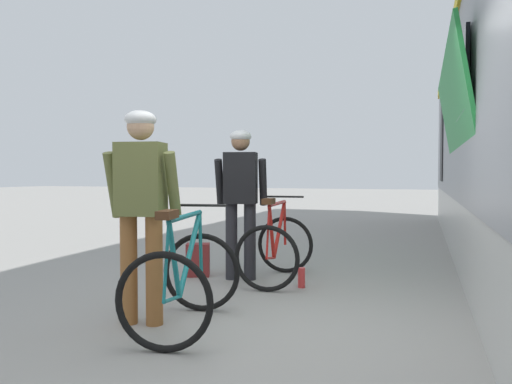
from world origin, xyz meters
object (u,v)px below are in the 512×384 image
at_px(cyclist_near_in_olive, 141,197).
at_px(water_bottle_by_the_backpack, 202,263).
at_px(bicycle_near_teal, 185,279).
at_px(bicycle_far_red, 277,247).
at_px(backpack_on_platform, 198,260).
at_px(water_bottle_near_the_bikes, 302,278).
at_px(cyclist_far_in_dark, 241,190).

xyz_separation_m(cyclist_near_in_olive, water_bottle_by_the_backpack, (-0.44, 2.04, -0.94)).
xyz_separation_m(bicycle_near_teal, bicycle_far_red, (0.19, 1.88, 0.00)).
distance_m(cyclist_near_in_olive, water_bottle_by_the_backpack, 2.29).
height_order(bicycle_far_red, backpack_on_platform, bicycle_far_red).
height_order(cyclist_near_in_olive, backpack_on_platform, cyclist_near_in_olive).
bearing_deg(water_bottle_by_the_backpack, water_bottle_near_the_bikes, -14.77).
height_order(cyclist_far_in_dark, water_bottle_by_the_backpack, cyclist_far_in_dark).
height_order(water_bottle_near_the_bikes, water_bottle_by_the_backpack, water_bottle_by_the_backpack).
bearing_deg(bicycle_far_red, cyclist_near_in_olive, -107.69).
height_order(cyclist_far_in_dark, water_bottle_near_the_bikes, cyclist_far_in_dark).
bearing_deg(bicycle_far_red, water_bottle_near_the_bikes, -29.70).
bearing_deg(cyclist_far_in_dark, backpack_on_platform, -179.20).
height_order(bicycle_near_teal, water_bottle_by_the_backpack, bicycle_near_teal).
distance_m(backpack_on_platform, water_bottle_by_the_backpack, 0.23).
bearing_deg(bicycle_far_red, cyclist_far_in_dark, -175.67).
distance_m(cyclist_near_in_olive, backpack_on_platform, 2.06).
bearing_deg(water_bottle_by_the_backpack, backpack_on_platform, -77.62).
relative_size(cyclist_far_in_dark, water_bottle_near_the_bikes, 8.05).
distance_m(bicycle_near_teal, water_bottle_by_the_backpack, 2.23).
distance_m(cyclist_far_in_dark, bicycle_near_teal, 1.97).
height_order(bicycle_near_teal, bicycle_far_red, same).
xyz_separation_m(cyclist_near_in_olive, water_bottle_near_the_bikes, (0.94, 1.67, -0.94)).
height_order(bicycle_near_teal, water_bottle_near_the_bikes, bicycle_near_teal).
bearing_deg(water_bottle_by_the_backpack, bicycle_near_teal, -67.61).
distance_m(bicycle_far_red, water_bottle_near_the_bikes, 0.49).
relative_size(cyclist_far_in_dark, bicycle_far_red, 1.57).
bearing_deg(cyclist_far_in_dark, bicycle_near_teal, -82.61).
height_order(cyclist_far_in_dark, backpack_on_platform, cyclist_far_in_dark).
bearing_deg(water_bottle_near_the_bikes, backpack_on_platform, 173.32).
distance_m(cyclist_near_in_olive, cyclist_far_in_dark, 1.85).
relative_size(cyclist_far_in_dark, water_bottle_by_the_backpack, 7.54).
xyz_separation_m(cyclist_far_in_dark, backpack_on_platform, (-0.56, -0.01, -0.85)).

